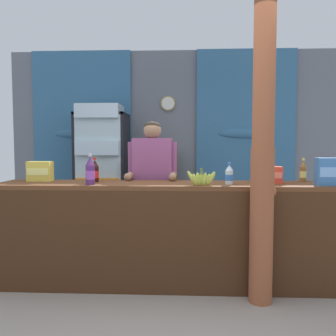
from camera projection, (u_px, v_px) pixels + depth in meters
ground_plane at (174, 260)px, 4.07m from camera, size 7.23×7.23×0.00m
back_wall_curtained at (175, 138)px, 5.67m from camera, size 5.42×0.22×2.87m
stall_counter at (167, 225)px, 3.23m from camera, size 3.29×0.54×0.99m
timber_post at (263, 154)px, 2.91m from camera, size 0.22×0.20×2.68m
drink_fridge at (102, 164)px, 5.19m from camera, size 0.74×0.69×1.93m
bottle_shelf_rack at (162, 188)px, 5.42m from camera, size 0.48×0.28×1.29m
plastic_lawn_chair at (233, 210)px, 4.59m from camera, size 0.56×0.56×0.86m
shopkeeper at (152, 176)px, 3.77m from camera, size 0.54×0.42×1.61m
soda_bottle_grape_soda at (90, 171)px, 3.19m from camera, size 0.09×0.09×0.29m
soda_bottle_cola at (95, 172)px, 3.40m from camera, size 0.07×0.07×0.24m
soda_bottle_iced_tea at (303, 172)px, 3.43m from camera, size 0.06×0.06×0.24m
soda_bottle_water at (229, 175)px, 3.21m from camera, size 0.07×0.07×0.20m
snack_box_biscuit at (329, 172)px, 3.10m from camera, size 0.22×0.12×0.25m
snack_box_instant_noodle at (40, 171)px, 3.49m from camera, size 0.24×0.13×0.20m
snack_box_crackers at (272, 175)px, 3.31m from camera, size 0.17×0.15×0.16m
banana_bunch at (201, 179)px, 3.14m from camera, size 0.28×0.07×0.16m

